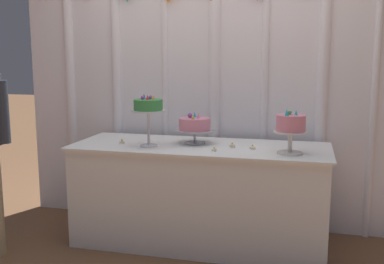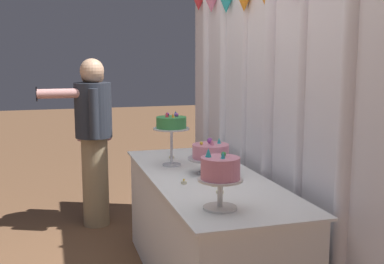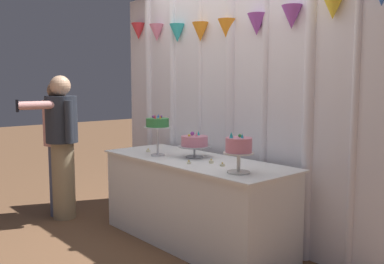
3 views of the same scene
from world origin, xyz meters
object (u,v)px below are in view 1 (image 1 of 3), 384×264
cake_table (200,194)px  cake_display_leftmost (148,108)px  tealight_far_right (253,148)px  tealight_near_left (214,150)px  tealight_near_right (232,146)px  tealight_far_left (122,142)px  cake_display_rightmost (291,126)px  cake_display_center (195,126)px

cake_table → cake_display_leftmost: bearing=-159.4°
cake_table → tealight_far_right: size_ratio=43.90×
cake_display_leftmost → tealight_near_left: size_ratio=10.59×
tealight_near_left → tealight_near_right: 0.20m
tealight_far_left → cake_display_leftmost: bearing=-14.0°
cake_display_rightmost → cake_table: bearing=168.2°
cake_display_leftmost → tealight_near_right: cake_display_leftmost is taller
cake_display_center → tealight_far_left: size_ratio=7.47×
cake_display_leftmost → tealight_near_left: cake_display_leftmost is taller
cake_display_leftmost → cake_display_center: cake_display_leftmost is taller
tealight_far_left → tealight_near_right: (0.86, 0.05, 0.00)m
cake_table → cake_display_leftmost: 0.79m
cake_display_center → tealight_near_right: 0.35m
cake_display_center → cake_display_rightmost: 0.76m
tealight_far_left → tealight_near_left: same height
cake_table → tealight_far_right: bearing=-6.1°
cake_display_leftmost → cake_display_rightmost: bearing=-0.2°
cake_display_center → tealight_far_left: cake_display_center is taller
cake_table → tealight_near_right: tealight_near_right is taller
tealight_near_left → tealight_near_right: bearing=57.3°
cake_table → cake_display_center: size_ratio=6.32×
tealight_near_left → cake_display_rightmost: bearing=5.1°
cake_display_leftmost → tealight_far_right: size_ratio=8.84×
tealight_far_right → tealight_near_right: bearing=172.6°
tealight_far_right → cake_display_center: bearing=167.8°
tealight_far_left → tealight_near_right: size_ratio=0.98×
tealight_far_right → tealight_far_left: bearing=-178.1°
tealight_far_left → cake_table: bearing=7.2°
cake_display_leftmost → tealight_near_right: bearing=10.4°
cake_display_leftmost → tealight_far_right: (0.77, 0.09, -0.29)m
cake_display_rightmost → tealight_far_left: cake_display_rightmost is taller
cake_display_center → tealight_near_right: cake_display_center is taller
cake_display_leftmost → cake_display_center: (0.31, 0.19, -0.15)m
cake_display_center → tealight_far_right: bearing=-12.2°
cake_display_leftmost → cake_display_rightmost: 1.05m
cake_display_rightmost → tealight_near_left: size_ratio=8.58×
cake_display_leftmost → tealight_far_right: cake_display_leftmost is taller
cake_display_center → tealight_near_left: 0.34m
cake_table → tealight_near_left: (0.15, -0.19, 0.40)m
tealight_near_left → tealight_near_right: size_ratio=0.88×
cake_display_leftmost → tealight_far_left: 0.38m
cake_table → cake_display_rightmost: cake_display_rightmost is taller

